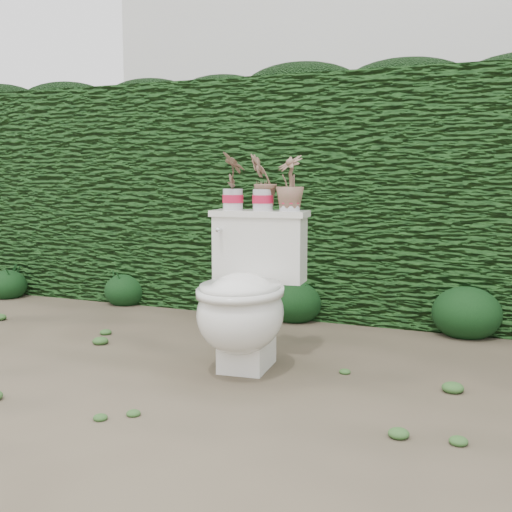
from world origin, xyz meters
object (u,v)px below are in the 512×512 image
at_px(potted_plant_right, 290,185).
at_px(potted_plant_center, 263,184).
at_px(potted_plant_left, 233,182).
at_px(toilet, 246,299).

bearing_deg(potted_plant_right, potted_plant_center, -139.55).
bearing_deg(potted_plant_left, toilet, 172.82).
height_order(toilet, potted_plant_center, potted_plant_center).
bearing_deg(potted_plant_right, potted_plant_left, -139.55).
distance_m(potted_plant_left, potted_plant_center, 0.16).
bearing_deg(potted_plant_left, potted_plant_center, -128.72).
bearing_deg(potted_plant_center, potted_plant_right, 126.46).
height_order(potted_plant_left, potted_plant_right, potted_plant_left).
height_order(potted_plant_center, potted_plant_right, potted_plant_center).
bearing_deg(potted_plant_right, toilet, -83.18).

